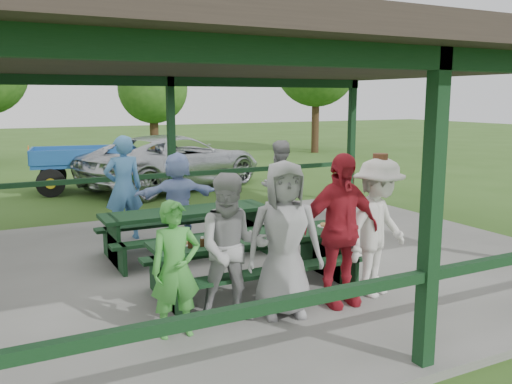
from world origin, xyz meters
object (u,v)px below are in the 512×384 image
picnic_table_near (253,255)px  contestant_white_fedora (378,227)px  contestant_grey_mid (284,239)px  contestant_red (340,230)px  farm_trailer (85,168)px  spectator_lblue (178,197)px  contestant_green (176,269)px  pickup_truck (174,161)px  picnic_table_far (187,226)px  spectator_blue (124,188)px  spectator_grey (279,185)px  contestant_grey_left (232,248)px

picnic_table_near → contestant_white_fedora: bearing=-33.4°
contestant_grey_mid → contestant_red: 0.77m
contestant_grey_mid → farm_trailer: (-0.45, 10.67, -0.35)m
contestant_white_fedora → farm_trailer: contestant_white_fedora is taller
picnic_table_near → spectator_lblue: (-0.08, 2.83, 0.33)m
contestant_green → farm_trailer: (0.88, 10.65, -0.17)m
pickup_truck → contestant_grey_mid: bearing=146.3°
picnic_table_far → farm_trailer: 7.77m
picnic_table_far → contestant_red: (0.94, -2.94, 0.47)m
contestant_grey_mid → spectator_lblue: bearing=107.4°
spectator_lblue → farm_trailer: bearing=-77.8°
contestant_grey_mid → contestant_white_fedora: bearing=17.5°
contestant_green → pickup_truck: bearing=76.2°
picnic_table_near → contestant_green: (-1.38, -0.89, 0.27)m
spectator_lblue → farm_trailer: (-0.42, 6.94, -0.24)m
farm_trailer → pickup_truck: bearing=-5.0°
contestant_red → pickup_truck: bearing=84.3°
contestant_grey_mid → spectator_blue: spectator_blue is taller
contestant_grey_mid → pickup_truck: (2.03, 10.05, -0.23)m
spectator_lblue → spectator_grey: spectator_grey is taller
picnic_table_near → contestant_white_fedora: (1.35, -0.89, 0.43)m
picnic_table_near → contestant_grey_mid: size_ratio=1.49×
picnic_table_near → pickup_truck: size_ratio=0.48×
contestant_grey_mid → contestant_white_fedora: contestant_white_fedora is taller
farm_trailer → contestant_red: bearing=-74.3°
contestant_grey_mid → spectator_blue: (-0.85, 4.34, 0.03)m
contestant_grey_mid → spectator_blue: size_ratio=0.97×
picnic_table_near → spectator_blue: (-0.90, 3.43, 0.47)m
contestant_grey_left → contestant_white_fedora: bearing=16.2°
picnic_table_near → picnic_table_far: bearing=96.2°
contestant_grey_left → contestant_green: bearing=-154.9°
spectator_grey → pickup_truck: spectator_grey is taller
spectator_blue → farm_trailer: spectator_blue is taller
spectator_grey → farm_trailer: size_ratio=0.45×
picnic_table_far → farm_trailer: size_ratio=0.70×
contestant_green → farm_trailer: bearing=90.0°
contestant_green → pickup_truck: size_ratio=0.26×
spectator_grey → spectator_lblue: bearing=-13.6°
picnic_table_near → spectator_blue: 3.58m
contestant_red → pickup_truck: (1.26, 10.08, -0.26)m
picnic_table_far → contestant_white_fedora: size_ratio=1.47×
contestant_grey_left → spectator_grey: 4.58m
picnic_table_far → spectator_grey: (2.24, 0.89, 0.40)m
picnic_table_near → spectator_grey: bearing=55.0°
picnic_table_near → picnic_table_far: size_ratio=1.00×
contestant_green → farm_trailer: contestant_green is taller
contestant_white_fedora → farm_trailer: size_ratio=0.48×
picnic_table_far → spectator_blue: bearing=115.3°
contestant_green → spectator_grey: 5.09m
contestant_grey_left → contestant_white_fedora: (2.03, -0.09, 0.04)m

